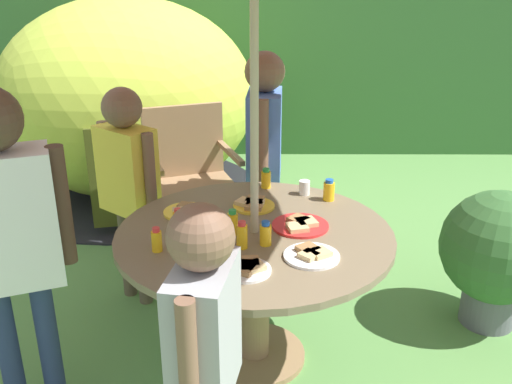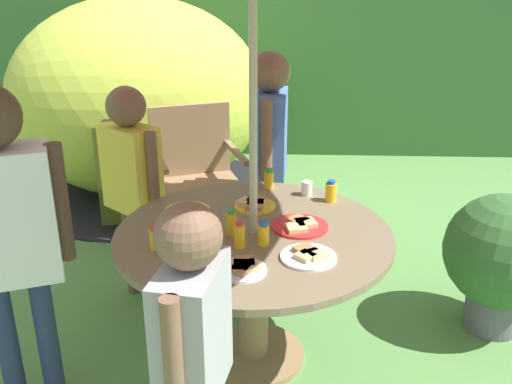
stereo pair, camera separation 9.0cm
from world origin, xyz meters
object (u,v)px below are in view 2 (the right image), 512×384
Objects in this scene: wooden_chair at (196,171)px; cup_near at (307,188)px; child_in_white_shirt at (5,217)px; juice_bottle_spot_b at (178,221)px; plate_center_front at (300,225)px; dome_tent at (139,98)px; juice_bottle_far_left at (231,223)px; snack_bowl at (199,239)px; juice_bottle_front_edge at (263,234)px; plate_mid_left at (254,204)px; child_in_yellow_shirt at (131,169)px; child_in_blue_shirt at (269,136)px; juice_bottle_back_edge at (331,192)px; garden_table at (253,260)px; child_in_grey_shirt at (193,332)px; juice_bottle_spot_a at (239,235)px; juice_bottle_near_right at (155,239)px; juice_bottle_far_right at (269,179)px; plate_center_back at (309,256)px; plate_mid_right at (187,210)px; plate_near_left at (242,268)px; potted_plant at (502,255)px.

wooden_chair is 12.84× the size of cup_near.
juice_bottle_spot_b is (0.59, 0.34, -0.16)m from child_in_white_shirt.
child_in_white_shirt is 1.44m from cup_near.
wooden_chair is at bearing 119.87° from plate_center_front.
juice_bottle_far_left is (0.93, -2.23, -0.04)m from dome_tent.
juice_bottle_front_edge is (0.27, 0.04, 0.01)m from snack_bowl.
juice_bottle_spot_b reaches higher than plate_mid_left.
plate_center_front is 0.40m from cup_near.
dome_tent reaches higher than child_in_yellow_shirt.
dome_tent is at bearing -137.06° from child_in_blue_shirt.
child_in_white_shirt is 11.79× the size of juice_bottle_spot_b.
garden_table is at bearing -135.34° from juice_bottle_back_edge.
child_in_white_shirt is at bearing 67.72° from child_in_grey_shirt.
child_in_blue_shirt is 12.16× the size of juice_bottle_back_edge.
child_in_blue_shirt is 0.53m from cup_near.
child_in_white_shirt is at bearing -160.34° from plate_center_front.
wooden_chair is 8.77× the size of juice_bottle_front_edge.
juice_bottle_spot_a is at bearing -79.42° from dome_tent.
juice_bottle_spot_b reaches higher than juice_bottle_near_right.
juice_bottle_far_right reaches higher than cup_near.
dome_tent is at bearing 25.87° from child_in_grey_shirt.
plate_center_back is (0.66, -1.39, 0.15)m from wooden_chair.
juice_bottle_near_right reaches higher than plate_mid_left.
cup_near reaches higher than plate_mid_right.
juice_bottle_spot_a is 0.31m from juice_bottle_spot_b.
child_in_grey_shirt is 1.13m from plate_mid_left.
plate_near_left is at bearing -83.12° from juice_bottle_spot_a.
snack_bowl is at bearing 6.09° from juice_bottle_near_right.
juice_bottle_far_right is at bearing 107.25° from plate_center_front.
juice_bottle_front_edge is (0.45, 0.06, 0.00)m from juice_bottle_near_right.
plate_center_front is at bearing 7.20° from juice_bottle_spot_b.
juice_bottle_far_right is at bearing 4.14° from child_in_blue_shirt.
cup_near is (0.30, 0.60, -0.02)m from juice_bottle_spot_a.
child_in_white_shirt is 1.02m from juice_bottle_front_edge.
juice_bottle_spot_b is at bearing -91.59° from plate_mid_right.
plate_center_back is (0.38, 0.61, -0.06)m from child_in_grey_shirt.
child_in_grey_shirt is at bearing -105.02° from juice_bottle_front_edge.
juice_bottle_near_right is at bearing -87.25° from dome_tent.
child_in_white_shirt is 0.84m from plate_mid_right.
child_in_blue_shirt is 1.12m from snack_bowl.
child_in_yellow_shirt is (0.35, -1.67, 0.00)m from dome_tent.
juice_bottle_spot_b reaches higher than plate_near_left.
plate_center_back is at bearing -1.91° from child_in_yellow_shirt.
potted_plant is 3.63× the size of plate_mid_left.
child_in_yellow_shirt is (-0.25, -0.62, 0.23)m from wooden_chair.
juice_bottle_spot_b reaches higher than juice_bottle_far_right.
juice_bottle_spot_b is (-0.39, -0.93, -0.12)m from child_in_blue_shirt.
plate_near_left is at bearing -95.45° from wooden_chair.
plate_center_front is 0.24m from juice_bottle_front_edge.
juice_bottle_near_right is at bearing -152.47° from juice_bottle_far_left.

